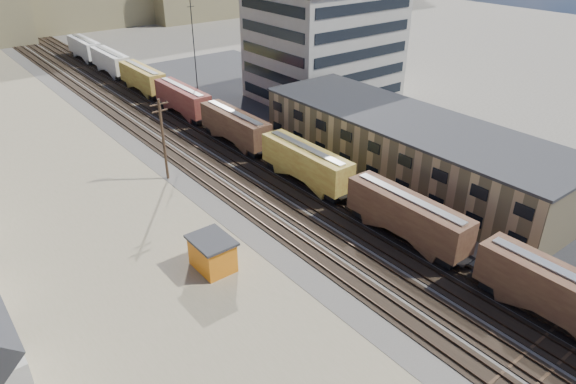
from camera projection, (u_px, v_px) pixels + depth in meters
ground at (532, 348)px, 37.77m from camera, size 300.00×300.00×0.00m
ballast_bed at (197, 142)px, 72.44m from camera, size 18.00×200.00×0.06m
dirt_yard at (78, 215)px, 54.65m from camera, size 24.00×180.00×0.03m
asphalt_lot at (383, 137)px, 73.99m from camera, size 26.00×120.00×0.04m
rail_tracks at (194, 142)px, 72.11m from camera, size 11.40×200.00×0.24m
freight_train at (207, 111)px, 75.62m from camera, size 3.00×119.74×4.46m
warehouse at (408, 147)px, 61.52m from camera, size 12.40×40.40×7.25m
office_tower at (324, 43)px, 86.70m from camera, size 22.60×18.60×18.45m
utility_pole_north at (163, 138)px, 59.79m from camera, size 2.20×0.32×10.00m
radio_mast at (195, 57)px, 78.34m from camera, size 1.20×0.16×18.00m
maintenance_shed at (212, 253)px, 45.70m from camera, size 3.27×4.23×3.09m
parked_car_blue at (356, 122)px, 77.60m from camera, size 5.03×5.56×1.44m
parked_car_far at (319, 79)px, 97.37m from camera, size 3.14×5.34×1.71m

